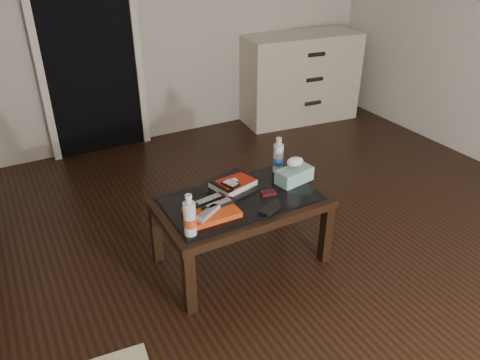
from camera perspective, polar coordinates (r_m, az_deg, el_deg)
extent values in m
plane|color=black|center=(2.82, 5.02, -13.44)|extent=(5.00, 5.00, 0.00)
cube|color=black|center=(4.34, -18.14, 15.75)|extent=(0.80, 0.05, 2.00)
cube|color=silver|center=(4.25, -23.69, 14.53)|extent=(0.06, 0.04, 2.04)
cube|color=silver|center=(4.41, -12.55, 16.65)|extent=(0.06, 0.04, 2.04)
cube|color=black|center=(2.58, -6.23, -12.32)|extent=(0.06, 0.06, 0.40)
cube|color=black|center=(2.96, 10.42, -6.50)|extent=(0.06, 0.06, 0.40)
cube|color=black|center=(2.97, -10.22, -6.37)|extent=(0.06, 0.06, 0.40)
cube|color=black|center=(3.31, 4.89, -1.97)|extent=(0.06, 0.06, 0.40)
cube|color=black|center=(2.80, 0.08, -2.79)|extent=(1.00, 0.60, 0.05)
cube|color=black|center=(2.78, 0.09, -2.25)|extent=(0.90, 0.50, 0.01)
cube|color=beige|center=(5.08, 7.24, 12.27)|extent=(1.25, 0.63, 0.90)
cylinder|color=black|center=(4.94, 8.85, 9.24)|extent=(0.18, 0.06, 0.04)
cylinder|color=black|center=(4.86, 9.08, 12.00)|extent=(0.18, 0.06, 0.04)
cylinder|color=black|center=(4.80, 9.31, 14.85)|extent=(0.18, 0.06, 0.04)
cube|color=red|center=(2.62, -3.44, -3.93)|extent=(0.28, 0.21, 0.03)
cube|color=#A4A4A8|center=(2.57, -3.84, -3.90)|extent=(0.20, 0.15, 0.02)
cube|color=black|center=(2.64, -2.62, -2.95)|extent=(0.20, 0.07, 0.02)
cube|color=black|center=(2.68, -3.85, -2.42)|extent=(0.21, 0.08, 0.02)
cube|color=black|center=(2.88, -0.87, -0.33)|extent=(0.29, 0.26, 0.05)
cube|color=#AC1A0B|center=(2.85, -0.79, -0.07)|extent=(0.21, 0.16, 0.01)
cube|color=black|center=(2.80, -1.17, -0.45)|extent=(0.09, 0.12, 0.02)
cube|color=black|center=(2.80, 3.48, -1.58)|extent=(0.10, 0.07, 0.02)
cube|color=black|center=(2.65, 3.52, -3.63)|extent=(0.14, 0.11, 0.02)
cylinder|color=silver|center=(2.42, -6.17, -4.24)|extent=(0.08, 0.08, 0.24)
cylinder|color=silver|center=(3.02, 4.68, 3.08)|extent=(0.07, 0.07, 0.24)
cube|color=#228074|center=(2.94, 6.62, 0.58)|extent=(0.25, 0.16, 0.09)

